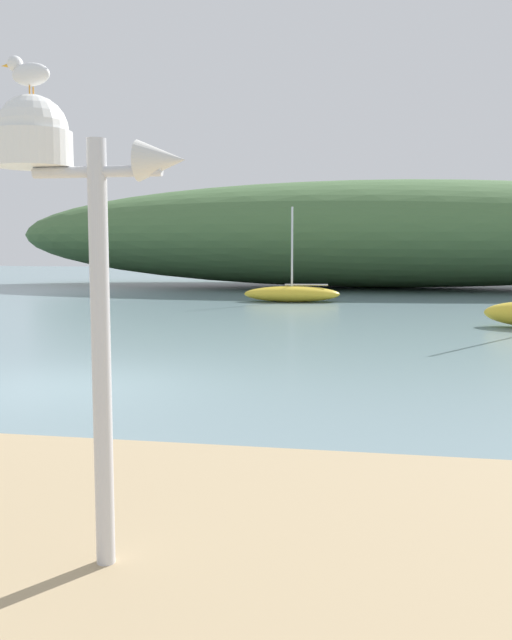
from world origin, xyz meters
name	(u,v)px	position (x,y,z in m)	size (l,w,h in m)	color
ground_plane	(72,386)	(0.00, 0.00, 0.00)	(120.00, 120.00, 0.00)	gray
distant_hill	(376,234)	(4.43, 28.05, 2.83)	(40.18, 12.91, 5.67)	#476B3D
mast_structure	(60,185)	(2.91, -6.24, 2.61)	(1.21, 0.48, 2.96)	silver
seagull_on_radar	(28,72)	(2.72, -6.24, 3.29)	(0.34, 0.14, 0.24)	orange
sailboat_west_reach	(292,294)	(1.30, 17.20, 0.33)	(3.88, 1.51, 3.74)	gold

